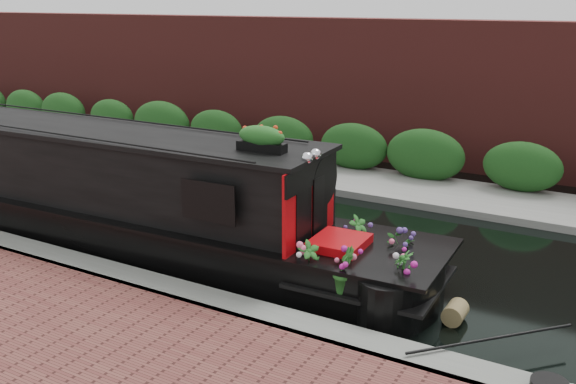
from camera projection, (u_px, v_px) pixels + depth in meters
The scene contains 7 objects.
ground at pixel (247, 230), 13.13m from camera, with size 80.00×80.00×0.00m, color black.
near_bank_coping at pixel (135, 290), 10.40m from camera, with size 40.00×0.60×0.50m, color slate.
far_bank_path at pixel (336, 181), 16.61m from camera, with size 40.00×2.40×0.34m, color gray.
far_hedge at pixel (351, 173), 17.36m from camera, with size 40.00×1.10×2.80m, color #194416.
far_brick_wall at pixel (380, 157), 19.10m from camera, with size 40.00×1.00×8.00m, color #5C221F.
narrowboat at pixel (120, 200), 12.26m from camera, with size 12.07×2.57×2.82m.
rope_fender at pixel (455, 312), 9.34m from camera, with size 0.31×0.31×0.41m, color olive.
Camera 1 is at (6.90, -10.27, 4.55)m, focal length 40.00 mm.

